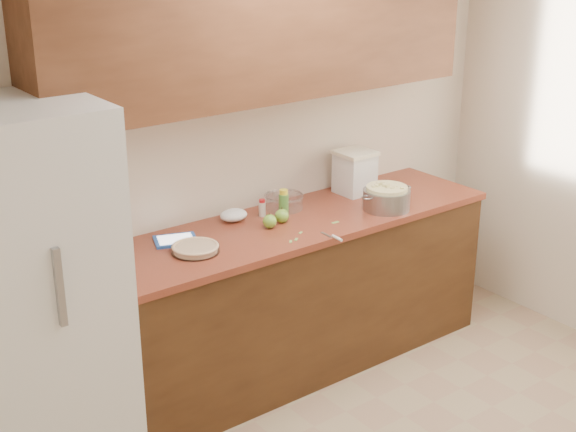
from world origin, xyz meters
TOP-DOWN VIEW (x-y plane):
  - room_shell at (0.00, 0.00)m, footprint 3.60×3.60m
  - counter_run at (0.00, 1.48)m, footprint 2.64×0.68m
  - upper_cabinets at (0.00, 1.63)m, footprint 2.60×0.34m
  - fridge at (-1.44, 1.44)m, footprint 0.70×0.70m
  - pie at (-0.59, 1.42)m, footprint 0.25×0.25m
  - colander at (0.63, 1.30)m, footprint 0.37×0.28m
  - flour_canister at (0.67, 1.63)m, footprint 0.22×0.22m
  - tablet at (-0.61, 1.61)m, footprint 0.27×0.23m
  - paring_knife at (0.09, 1.13)m, footprint 0.03×0.17m
  - lemon_bottle at (0.08, 1.58)m, footprint 0.06×0.06m
  - cinnamon_shaker at (-0.02, 1.64)m, footprint 0.04×0.04m
  - vanilla_bottle at (0.12, 1.61)m, footprint 0.03×0.03m
  - mixing_bowl at (0.15, 1.67)m, footprint 0.23×0.23m
  - paper_towel at (-0.19, 1.68)m, footprint 0.19×0.17m
  - apple_left at (-0.09, 1.47)m, footprint 0.08×0.08m
  - apple_center at (0.01, 1.49)m, footprint 0.08×0.08m
  - peel_a at (-0.08, 1.24)m, footprint 0.04×0.03m
  - peel_b at (-0.12, 1.24)m, footprint 0.03×0.04m
  - peel_c at (0.25, 1.31)m, footprint 0.04×0.02m
  - peel_d at (-0.01, 1.30)m, footprint 0.03×0.03m

SIDE VIEW (x-z plane):
  - counter_run at x=0.00m, z-range 0.00..0.92m
  - fridge at x=-1.44m, z-range 0.00..1.80m
  - peel_a at x=-0.08m, z-range 0.92..0.92m
  - peel_b at x=-0.12m, z-range 0.92..0.92m
  - peel_c at x=0.25m, z-range 0.92..0.92m
  - peel_d at x=-0.01m, z-range 0.92..0.92m
  - paring_knife at x=0.09m, z-range 0.92..0.93m
  - tablet at x=-0.61m, z-range 0.92..0.94m
  - pie at x=-0.59m, z-range 0.92..0.96m
  - paper_towel at x=-0.19m, z-range 0.92..0.99m
  - apple_left at x=-0.09m, z-range 0.91..1.00m
  - apple_center at x=0.01m, z-range 0.91..1.00m
  - vanilla_bottle at x=0.12m, z-range 0.92..1.00m
  - mixing_bowl at x=0.15m, z-range 0.92..1.01m
  - cinnamon_shaker at x=-0.02m, z-range 0.92..1.02m
  - colander at x=0.63m, z-range 0.92..1.06m
  - lemon_bottle at x=0.08m, z-range 0.92..1.07m
  - flour_canister at x=0.67m, z-range 0.92..1.19m
  - room_shell at x=0.00m, z-range -0.50..3.10m
  - upper_cabinets at x=0.00m, z-range 1.60..2.30m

